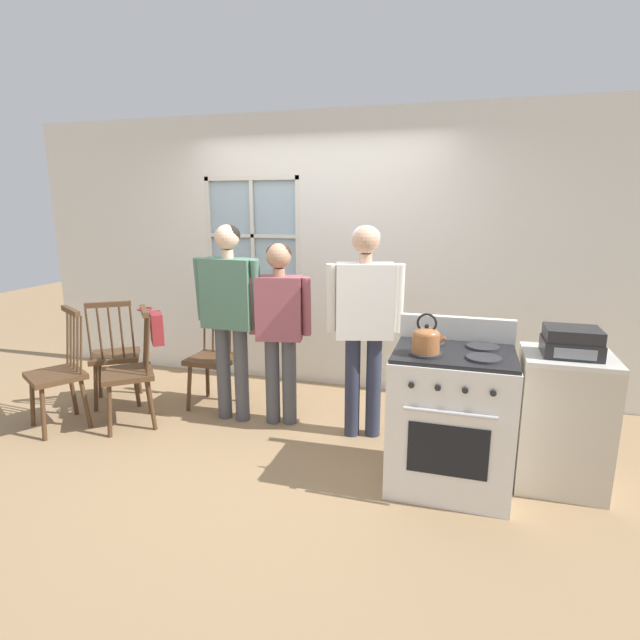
# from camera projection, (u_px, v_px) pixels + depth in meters

# --- Properties ---
(ground_plane) EXTENTS (16.00, 16.00, 0.00)m
(ground_plane) POSITION_uv_depth(u_px,v_px,m) (269.00, 439.00, 3.98)
(ground_plane) COLOR #937551
(wall_back) EXTENTS (6.40, 0.16, 2.70)m
(wall_back) POSITION_uv_depth(u_px,v_px,m) (323.00, 255.00, 4.97)
(wall_back) COLOR silver
(wall_back) RESTS_ON ground_plane
(chair_by_window) EXTENTS (0.58, 0.58, 1.00)m
(chair_by_window) POSITION_uv_depth(u_px,v_px,m) (130.00, 373.00, 4.16)
(chair_by_window) COLOR #4C331E
(chair_by_window) RESTS_ON ground_plane
(chair_near_wall) EXTENTS (0.43, 0.41, 1.00)m
(chair_near_wall) POSITION_uv_depth(u_px,v_px,m) (215.00, 358.00, 4.56)
(chair_near_wall) COLOR #4C331E
(chair_near_wall) RESTS_ON ground_plane
(chair_center_cluster) EXTENTS (0.57, 0.57, 1.00)m
(chair_center_cluster) POSITION_uv_depth(u_px,v_px,m) (115.00, 356.00, 4.61)
(chair_center_cluster) COLOR #4C331E
(chair_center_cluster) RESTS_ON ground_plane
(chair_near_stove) EXTENTS (0.57, 0.56, 1.00)m
(chair_near_stove) POSITION_uv_depth(u_px,v_px,m) (59.00, 375.00, 4.12)
(chair_near_stove) COLOR #4C331E
(chair_near_stove) RESTS_ON ground_plane
(person_elderly_left) EXTENTS (0.60, 0.23, 1.67)m
(person_elderly_left) POSITION_uv_depth(u_px,v_px,m) (230.00, 304.00, 4.14)
(person_elderly_left) COLOR #4C4C51
(person_elderly_left) RESTS_ON ground_plane
(person_teen_center) EXTENTS (0.53, 0.27, 1.53)m
(person_teen_center) POSITION_uv_depth(u_px,v_px,m) (280.00, 318.00, 4.09)
(person_teen_center) COLOR #4C4C51
(person_teen_center) RESTS_ON ground_plane
(person_adult_right) EXTENTS (0.60, 0.32, 1.68)m
(person_adult_right) POSITION_uv_depth(u_px,v_px,m) (364.00, 311.00, 3.83)
(person_adult_right) COLOR #2D3347
(person_adult_right) RESTS_ON ground_plane
(stove) EXTENTS (0.76, 0.68, 1.08)m
(stove) POSITION_uv_depth(u_px,v_px,m) (450.00, 417.00, 3.26)
(stove) COLOR white
(stove) RESTS_ON ground_plane
(kettle) EXTENTS (0.21, 0.17, 0.25)m
(kettle) POSITION_uv_depth(u_px,v_px,m) (426.00, 339.00, 3.06)
(kettle) COLOR #A86638
(kettle) RESTS_ON stove
(potted_plant) EXTENTS (0.15, 0.15, 0.22)m
(potted_plant) POSITION_uv_depth(u_px,v_px,m) (250.00, 287.00, 5.18)
(potted_plant) COLOR #42474C
(potted_plant) RESTS_ON wall_back
(handbag) EXTENTS (0.25, 0.25, 0.31)m
(handbag) POSITION_uv_depth(u_px,v_px,m) (156.00, 327.00, 4.16)
(handbag) COLOR maroon
(handbag) RESTS_ON chair_by_window
(side_counter) EXTENTS (0.55, 0.50, 0.90)m
(side_counter) POSITION_uv_depth(u_px,v_px,m) (562.00, 420.00, 3.26)
(side_counter) COLOR beige
(side_counter) RESTS_ON ground_plane
(stereo) EXTENTS (0.34, 0.29, 0.18)m
(stereo) POSITION_uv_depth(u_px,v_px,m) (572.00, 342.00, 3.12)
(stereo) COLOR #232326
(stereo) RESTS_ON side_counter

